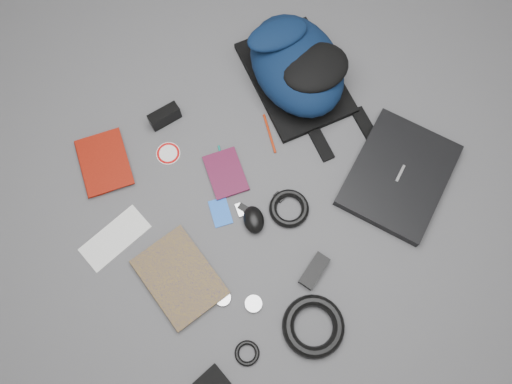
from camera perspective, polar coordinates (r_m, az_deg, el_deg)
ground at (r=1.69m, az=0.00°, el=-0.21°), size 4.00×4.00×0.00m
backpack at (r=1.80m, az=4.69°, el=14.28°), size 0.42×0.53×0.20m
laptop at (r=1.76m, az=16.00°, el=1.85°), size 0.48×0.44×0.04m
textbook_red at (r=1.81m, az=-19.37°, el=2.38°), size 0.22×0.26×0.02m
comic_book at (r=1.64m, az=-11.67°, el=-11.65°), size 0.21×0.28×0.02m
envelope at (r=1.71m, az=-15.81°, el=-5.09°), size 0.24×0.13×0.00m
dvd_case at (r=1.71m, az=-3.48°, el=2.14°), size 0.16×0.19×0.01m
compact_camera at (r=1.80m, az=-10.40°, el=8.50°), size 0.11×0.05×0.06m
sticker_disc at (r=1.77m, az=-10.00°, el=4.37°), size 0.09×0.09×0.00m
pen_teal at (r=1.73m, az=-3.85°, el=3.45°), size 0.06×0.12×0.01m
pen_red at (r=1.77m, az=1.56°, el=6.70°), size 0.06×0.14×0.01m
id_badge at (r=1.68m, az=-4.08°, el=-2.31°), size 0.09×0.11×0.00m
usb_black at (r=1.67m, az=-1.04°, el=-2.11°), size 0.04×0.07×0.01m
usb_silver at (r=1.67m, az=-1.89°, el=-2.07°), size 0.03×0.05×0.01m
key_fob at (r=1.69m, az=2.65°, el=-0.57°), size 0.03×0.04×0.01m
mouse at (r=1.64m, az=-0.26°, el=-3.19°), size 0.10×0.11×0.05m
headphone_left at (r=1.62m, az=-3.81°, el=-11.99°), size 0.06×0.06×0.01m
headphone_right at (r=1.61m, az=-0.29°, el=-12.65°), size 0.06×0.06×0.01m
cable_coil at (r=1.67m, az=3.79°, el=-1.89°), size 0.17×0.17×0.03m
power_brick at (r=1.63m, az=6.67°, el=-8.94°), size 0.13×0.08×0.03m
power_cord_coil at (r=1.60m, az=6.57°, el=-15.00°), size 0.26×0.26×0.04m
earbud_coil at (r=1.60m, az=-1.03°, el=-17.94°), size 0.10×0.10×0.01m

